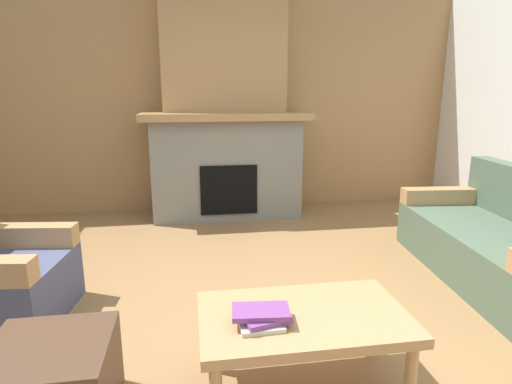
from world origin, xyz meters
TOP-DOWN VIEW (x-y plane):
  - ground at (0.00, 0.00)m, footprint 9.00×9.00m
  - wall_back_wood_panel at (0.00, 3.00)m, footprint 6.00×0.12m
  - fireplace at (0.00, 2.62)m, footprint 1.90×0.82m
  - couch at (2.00, 0.44)m, footprint 1.01×1.87m
  - coffee_table at (0.09, -0.61)m, footprint 1.00×0.60m
  - book_stack_near_edge at (-0.13, -0.66)m, footprint 0.28×0.23m

SIDE VIEW (x-z plane):
  - ground at x=0.00m, z-range 0.00..0.00m
  - couch at x=2.00m, z-range -0.14..0.71m
  - coffee_table at x=0.09m, z-range 0.16..0.59m
  - book_stack_near_edge at x=-0.13m, z-range 0.43..0.50m
  - fireplace at x=0.00m, z-range -0.19..2.51m
  - wall_back_wood_panel at x=0.00m, z-range 0.00..2.70m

